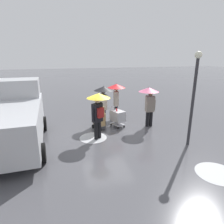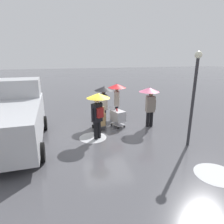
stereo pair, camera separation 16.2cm
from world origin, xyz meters
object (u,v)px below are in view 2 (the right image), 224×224
object	(u,v)px
pedestrian_far_side	(104,96)
pedestrian_white_side	(98,105)
street_lamp	(194,90)
hand_dolly_boxes	(99,117)
pedestrian_pink_side	(150,98)
pedestrian_black_side	(117,93)
shopping_cart_vendor	(118,116)
cargo_van_parked_right	(17,117)

from	to	relation	value
pedestrian_far_side	pedestrian_white_side	bearing A→B (deg)	70.42
pedestrian_far_side	street_lamp	bearing A→B (deg)	130.50
hand_dolly_boxes	pedestrian_pink_side	world-z (taller)	pedestrian_pink_side
pedestrian_pink_side	pedestrian_black_side	size ratio (longest dim) A/B	1.00
shopping_cart_vendor	pedestrian_far_side	world-z (taller)	pedestrian_far_side
pedestrian_black_side	shopping_cart_vendor	bearing A→B (deg)	77.68
pedestrian_black_side	street_lamp	bearing A→B (deg)	116.51
cargo_van_parked_right	pedestrian_white_side	xyz separation A→B (m)	(-3.42, 0.28, 0.39)
hand_dolly_boxes	pedestrian_white_side	size ratio (longest dim) A/B	0.61
hand_dolly_boxes	pedestrian_black_side	distance (m)	2.11
pedestrian_white_side	pedestrian_far_side	xyz separation A→B (m)	(-0.65, -1.82, 0.01)
shopping_cart_vendor	pedestrian_black_side	world-z (taller)	pedestrian_black_side
cargo_van_parked_right	pedestrian_white_side	bearing A→B (deg)	175.30
cargo_van_parked_right	hand_dolly_boxes	distance (m)	3.79
cargo_van_parked_right	pedestrian_far_side	bearing A→B (deg)	-159.24
pedestrian_black_side	hand_dolly_boxes	bearing A→B (deg)	47.25
pedestrian_pink_side	street_lamp	world-z (taller)	street_lamp
pedestrian_pink_side	pedestrian_white_side	size ratio (longest dim) A/B	1.00
cargo_van_parked_right	hand_dolly_boxes	xyz separation A→B (m)	(-3.67, -0.81, -0.50)
pedestrian_black_side	pedestrian_far_side	bearing A→B (deg)	36.48
shopping_cart_vendor	hand_dolly_boxes	xyz separation A→B (m)	(1.01, 0.12, 0.11)
pedestrian_pink_side	pedestrian_black_side	bearing A→B (deg)	-51.17
shopping_cart_vendor	pedestrian_far_side	bearing A→B (deg)	-44.68
hand_dolly_boxes	pedestrian_black_side	bearing A→B (deg)	-132.75
pedestrian_far_side	hand_dolly_boxes	bearing A→B (deg)	61.70
hand_dolly_boxes	cargo_van_parked_right	bearing A→B (deg)	12.39
pedestrian_black_side	pedestrian_white_side	distance (m)	2.93
shopping_cart_vendor	hand_dolly_boxes	distance (m)	1.03
pedestrian_pink_side	street_lamp	xyz separation A→B (m)	(-0.73, 2.48, 0.79)
pedestrian_white_side	pedestrian_black_side	bearing A→B (deg)	-121.85
street_lamp	pedestrian_pink_side	bearing A→B (deg)	-73.50
shopping_cart_vendor	pedestrian_pink_side	distance (m)	1.93
shopping_cart_vendor	pedestrian_white_side	bearing A→B (deg)	43.76
pedestrian_white_side	hand_dolly_boxes	bearing A→B (deg)	-103.07
shopping_cart_vendor	street_lamp	world-z (taller)	street_lamp
pedestrian_pink_side	pedestrian_white_side	bearing A→B (deg)	16.52
pedestrian_pink_side	cargo_van_parked_right	bearing A→B (deg)	5.16
hand_dolly_boxes	street_lamp	distance (m)	4.63
pedestrian_black_side	pedestrian_far_side	world-z (taller)	same
pedestrian_pink_side	pedestrian_black_side	world-z (taller)	same
pedestrian_pink_side	pedestrian_far_side	xyz separation A→B (m)	(2.21, -0.97, 0.00)
cargo_van_parked_right	shopping_cart_vendor	bearing A→B (deg)	-168.76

